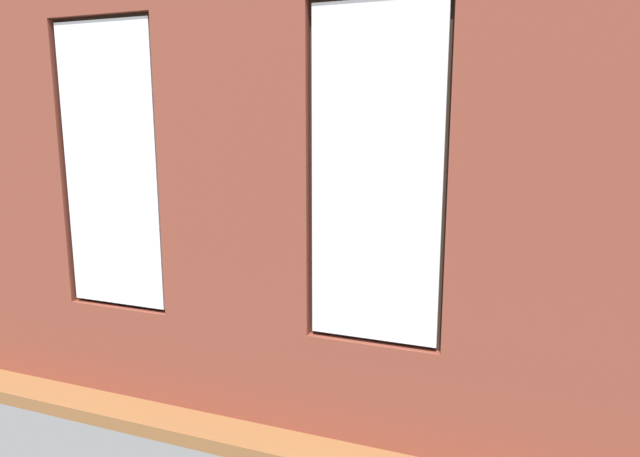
% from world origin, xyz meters
% --- Properties ---
extents(ground_plane, '(7.03, 5.50, 0.10)m').
position_xyz_m(ground_plane, '(0.00, 0.00, -0.05)').
color(ground_plane, brown).
extents(brick_wall_with_windows, '(6.43, 0.30, 3.24)m').
position_xyz_m(brick_wall_with_windows, '(0.00, 2.37, 1.60)').
color(brick_wall_with_windows, brown).
rests_on(brick_wall_with_windows, ground_plane).
extents(white_wall_right, '(0.10, 4.50, 3.24)m').
position_xyz_m(white_wall_right, '(3.16, 0.20, 1.62)').
color(white_wall_right, silver).
rests_on(white_wall_right, ground_plane).
extents(couch_by_window, '(1.77, 0.87, 0.80)m').
position_xyz_m(couch_by_window, '(0.47, 1.72, 0.33)').
color(couch_by_window, black).
rests_on(couch_by_window, ground_plane).
extents(couch_left, '(1.01, 2.03, 0.80)m').
position_xyz_m(couch_left, '(-2.51, 0.61, 0.33)').
color(couch_left, black).
rests_on(couch_left, ground_plane).
extents(coffee_table, '(1.25, 0.85, 0.43)m').
position_xyz_m(coffee_table, '(0.49, -0.32, 0.38)').
color(coffee_table, '#A87547').
rests_on(coffee_table, ground_plane).
extents(cup_ceramic, '(0.07, 0.07, 0.09)m').
position_xyz_m(cup_ceramic, '(0.40, -0.19, 0.47)').
color(cup_ceramic, '#B23D38').
rests_on(cup_ceramic, coffee_table).
extents(candle_jar, '(0.08, 0.08, 0.09)m').
position_xyz_m(candle_jar, '(0.15, -0.47, 0.48)').
color(candle_jar, '#B7333D').
rests_on(candle_jar, coffee_table).
extents(table_plant_small, '(0.11, 0.11, 0.17)m').
position_xyz_m(table_plant_small, '(0.86, -0.19, 0.52)').
color(table_plant_small, '#9E5638').
rests_on(table_plant_small, coffee_table).
extents(remote_black, '(0.17, 0.07, 0.02)m').
position_xyz_m(remote_black, '(0.49, -0.32, 0.44)').
color(remote_black, black).
rests_on(remote_black, coffee_table).
extents(remote_gray, '(0.16, 0.15, 0.02)m').
position_xyz_m(remote_gray, '(0.65, -0.43, 0.44)').
color(remote_gray, '#59595B').
rests_on(remote_gray, coffee_table).
extents(media_console, '(0.91, 0.42, 0.48)m').
position_xyz_m(media_console, '(2.86, -0.56, 0.24)').
color(media_console, black).
rests_on(media_console, ground_plane).
extents(tv_flatscreen, '(1.00, 0.20, 0.69)m').
position_xyz_m(tv_flatscreen, '(2.86, -0.56, 0.83)').
color(tv_flatscreen, black).
rests_on(tv_flatscreen, media_console).
extents(papasan_chair, '(1.01, 1.01, 0.66)m').
position_xyz_m(papasan_chair, '(0.39, -1.45, 0.43)').
color(papasan_chair, olive).
rests_on(papasan_chair, ground_plane).
extents(potted_plant_beside_window_right, '(0.81, 0.83, 1.25)m').
position_xyz_m(potted_plant_beside_window_right, '(1.91, 1.82, 0.63)').
color(potted_plant_beside_window_right, '#47423D').
rests_on(potted_plant_beside_window_right, ground_plane).
extents(potted_plant_corner_near_left, '(1.06, 0.99, 1.25)m').
position_xyz_m(potted_plant_corner_near_left, '(-2.66, -1.74, 0.62)').
color(potted_plant_corner_near_left, '#9E5638').
rests_on(potted_plant_corner_near_left, ground_plane).
extents(potted_plant_between_couches, '(0.58, 0.58, 0.90)m').
position_xyz_m(potted_plant_between_couches, '(-0.86, 1.67, 0.56)').
color(potted_plant_between_couches, '#9E5638').
rests_on(potted_plant_between_couches, ground_plane).
extents(potted_plant_foreground_right, '(0.57, 0.57, 0.86)m').
position_xyz_m(potted_plant_foreground_right, '(2.56, -1.70, 0.58)').
color(potted_plant_foreground_right, '#47423D').
rests_on(potted_plant_foreground_right, ground_plane).
extents(potted_plant_by_left_couch, '(0.25, 0.25, 0.47)m').
position_xyz_m(potted_plant_by_left_couch, '(-2.11, -0.83, 0.33)').
color(potted_plant_by_left_couch, gray).
rests_on(potted_plant_by_left_couch, ground_plane).
extents(potted_plant_near_tv, '(0.89, 0.83, 1.21)m').
position_xyz_m(potted_plant_near_tv, '(2.32, 0.35, 0.56)').
color(potted_plant_near_tv, brown).
rests_on(potted_plant_near_tv, ground_plane).
extents(potted_plant_mid_room_small, '(0.42, 0.42, 0.65)m').
position_xyz_m(potted_plant_mid_room_small, '(-0.78, -0.95, 0.43)').
color(potted_plant_mid_room_small, '#47423D').
rests_on(potted_plant_mid_room_small, ground_plane).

